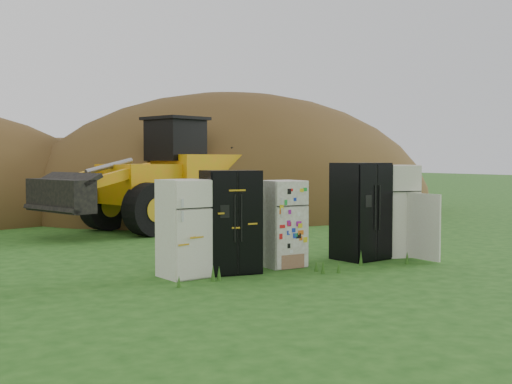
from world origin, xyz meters
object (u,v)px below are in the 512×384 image
fridge_sticker (282,223)px  fridge_open_door (393,210)px  wheel_loader (153,173)px  fridge_black_side (231,221)px  fridge_leftmost (184,228)px  fridge_black_right (360,211)px

fridge_sticker → fridge_open_door: bearing=-1.4°
fridge_sticker → wheel_loader: 6.95m
fridge_sticker → fridge_black_side: bearing=-176.6°
fridge_leftmost → fridge_black_side: size_ratio=0.92×
fridge_black_right → wheel_loader: (-1.68, 6.97, 0.64)m
fridge_black_right → fridge_open_door: fridge_black_right is taller
fridge_sticker → wheel_loader: bearing=88.6°
fridge_black_right → wheel_loader: bearing=96.4°
fridge_black_side → fridge_leftmost: bearing=-172.0°
fridge_leftmost → wheel_loader: (2.16, 6.95, 0.77)m
fridge_black_right → wheel_loader: wheel_loader is taller
fridge_open_door → wheel_loader: (-2.56, 6.95, 0.66)m
fridge_black_side → fridge_sticker: (1.14, 0.07, -0.10)m
fridge_sticker → fridge_black_right: bearing=-2.5°
fridge_black_side → fridge_sticker: size_ratio=1.12×
fridge_sticker → fridge_open_door: (2.70, -0.05, 0.14)m
fridge_leftmost → fridge_black_right: 3.85m
fridge_leftmost → fridge_black_right: size_ratio=0.86×
fridge_open_door → fridge_black_right: bearing=-162.9°
fridge_black_side → fridge_black_right: bearing=9.6°
fridge_black_side → fridge_sticker: 1.15m
fridge_leftmost → fridge_black_right: fridge_black_right is taller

